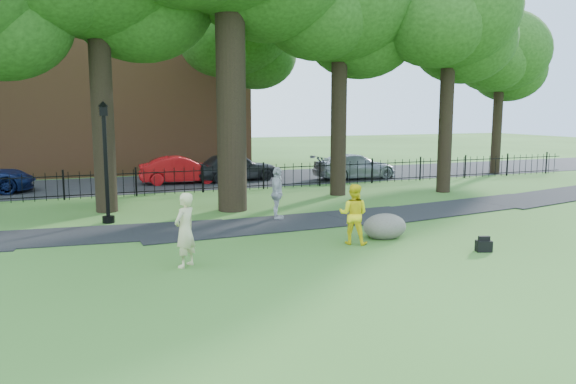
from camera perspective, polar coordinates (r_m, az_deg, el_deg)
name	(u,v)px	position (r m, az deg, el deg)	size (l,w,h in m)	color
ground	(305,253)	(15.17, 1.77, -6.24)	(120.00, 120.00, 0.00)	#365C20
footpath	(287,223)	(19.06, -0.14, -3.20)	(36.00, 2.60, 0.03)	black
street	(186,182)	(30.28, -10.37, 1.00)	(80.00, 7.00, 0.02)	black
iron_fence	(203,180)	(26.33, -8.68, 1.25)	(44.00, 0.04, 1.20)	black
brick_building	(93,74)	(37.57, -19.21, 11.26)	(18.00, 8.00, 12.00)	brown
woman	(185,230)	(13.93, -10.42, -3.82)	(0.67, 0.44, 1.84)	#CBC18B
man	(353,214)	(16.14, 6.66, -2.25)	(0.84, 0.66, 1.74)	yellow
pedestrian	(277,193)	(19.57, -1.11, -0.14)	(1.08, 0.45, 1.85)	#B0B1B5
boulder	(385,225)	(17.13, 9.80, -3.30)	(1.36, 1.03, 0.80)	slate
lamppost	(106,164)	(19.84, -18.02, 2.73)	(0.41, 0.41, 4.11)	black
backpack	(484,246)	(16.21, 19.26, -5.20)	(0.41, 0.26, 0.31)	black
red_bag	(375,231)	(17.42, 8.84, -3.97)	(0.39, 0.24, 0.26)	maroon
red_sedan	(181,170)	(29.65, -10.78, 2.20)	(1.49, 4.28, 1.41)	#BA0E12
grey_car	(235,167)	(30.33, -5.37, 2.57)	(1.81, 4.50, 1.53)	black
silver_car	(355,167)	(31.27, 6.80, 2.58)	(1.94, 4.77, 1.38)	#909398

